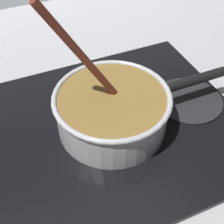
% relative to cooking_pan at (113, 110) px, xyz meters
% --- Properties ---
extents(ground, '(2.40, 1.60, 0.04)m').
position_rel_cooking_pan_xyz_m(ground, '(-0.12, -0.13, -0.08)').
color(ground, '#B7B7BC').
extents(hob_plate, '(0.56, 0.48, 0.01)m').
position_rel_cooking_pan_xyz_m(hob_plate, '(-0.00, -0.00, -0.05)').
color(hob_plate, black).
rests_on(hob_plate, ground).
extents(burner_ring, '(0.19, 0.19, 0.01)m').
position_rel_cooking_pan_xyz_m(burner_ring, '(-0.00, -0.00, -0.04)').
color(burner_ring, '#592D0C').
rests_on(burner_ring, hob_plate).
extents(spare_burner, '(0.16, 0.16, 0.01)m').
position_rel_cooking_pan_xyz_m(spare_burner, '(0.19, -0.00, -0.04)').
color(spare_burner, '#262628').
rests_on(spare_burner, hob_plate).
extents(cooking_pan, '(0.40, 0.24, 0.30)m').
position_rel_cooking_pan_xyz_m(cooking_pan, '(0.00, 0.00, 0.00)').
color(cooking_pan, silver).
rests_on(cooking_pan, hob_plate).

